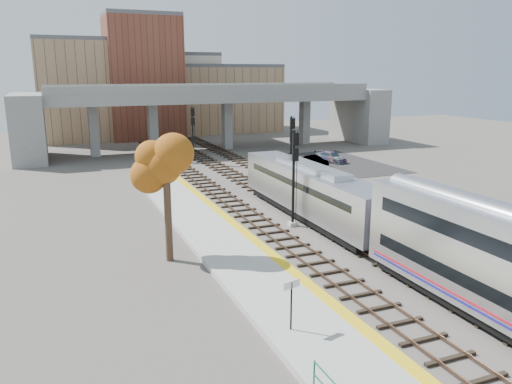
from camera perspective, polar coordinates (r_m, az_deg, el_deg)
name	(u,v)px	position (r m, az deg, el deg)	size (l,w,h in m)	color
ground	(353,252)	(32.83, 10.98, -6.74)	(160.00, 160.00, 0.00)	#47423D
platform	(248,266)	(29.63, -0.98, -8.40)	(4.50, 60.00, 0.35)	#9E9E99
yellow_strip	(277,258)	(30.25, 2.41, -7.57)	(0.70, 60.00, 0.01)	yellow
tracks	(283,203)	(43.66, 3.08, -1.28)	(10.70, 95.00, 0.25)	black
overpass	(213,110)	(74.19, -4.90, 9.34)	(54.00, 12.00, 9.50)	slate
buildings_far	(158,91)	(94.07, -11.13, 11.29)	(43.00, 21.00, 20.60)	#987858
parking_lot	(325,164)	(63.03, 7.84, 3.20)	(14.00, 18.00, 0.04)	black
locomotive	(310,190)	(38.97, 6.24, 0.18)	(3.02, 19.05, 4.10)	#A8AAB2
signal_mast_near	(294,179)	(36.63, 4.34, 1.46)	(0.60, 0.64, 7.18)	#9E9E99
signal_mast_mid	(291,156)	(46.16, 4.03, 4.12)	(0.60, 0.64, 7.34)	#9E9E99
signal_mast_far	(193,136)	(62.66, -7.23, 6.37)	(0.60, 0.64, 7.04)	#9E9E99
station_sign	(291,295)	(21.83, 4.07, -11.64)	(0.88, 0.28, 2.27)	black
tree	(166,166)	(29.72, -10.26, 2.93)	(3.60, 3.60, 7.93)	#382619
car_a	(314,170)	(55.72, 6.60, 2.51)	(1.42, 3.52, 1.20)	#99999E
car_b	(314,161)	(61.67, 6.69, 3.59)	(1.28, 3.67, 1.21)	#99999E
car_c	(331,157)	(64.33, 8.59, 3.99)	(1.82, 4.47, 1.30)	#99999E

